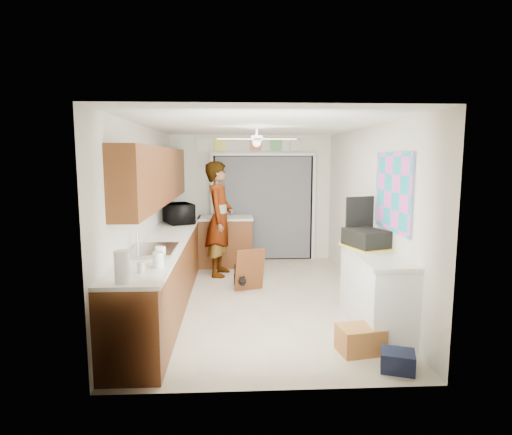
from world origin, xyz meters
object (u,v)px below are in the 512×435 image
object	(u,v)px
paper_towel_roll	(122,267)
suitcase	(366,238)
man	(219,219)
navy_crate	(398,361)
dog	(240,276)
cup	(160,251)
microwave	(179,213)
cardboard_box	(360,339)

from	to	relation	value
paper_towel_roll	suitcase	xyz separation A→B (m)	(2.66, 1.41, -0.04)
man	navy_crate	bearing A→B (deg)	-143.40
man	dog	distance (m)	1.16
cup	microwave	bearing A→B (deg)	92.09
navy_crate	man	bearing A→B (deg)	117.47
microwave	suitcase	bearing A→B (deg)	-153.50
suitcase	man	size ratio (longest dim) A/B	0.26
navy_crate	cardboard_box	bearing A→B (deg)	121.33
man	paper_towel_roll	bearing A→B (deg)	177.31
microwave	dog	distance (m)	1.54
cup	suitcase	distance (m)	2.53
suitcase	cardboard_box	xyz separation A→B (m)	(-0.32, -0.95, -0.91)
microwave	cup	xyz separation A→B (m)	(0.09, -2.43, -0.12)
navy_crate	paper_towel_roll	bearing A→B (deg)	-178.90
cup	suitcase	xyz separation A→B (m)	(2.51, 0.33, 0.06)
paper_towel_roll	navy_crate	xyz separation A→B (m)	(2.59, 0.05, -0.99)
paper_towel_roll	man	size ratio (longest dim) A/B	0.15
cup	navy_crate	xyz separation A→B (m)	(2.44, -1.03, -0.89)
microwave	cardboard_box	distance (m)	3.93
microwave	dog	xyz separation A→B (m)	(1.03, -0.68, -0.92)
man	microwave	bearing A→B (deg)	105.83
navy_crate	dog	xyz separation A→B (m)	(-1.50, 2.78, 0.09)
paper_towel_roll	cup	bearing A→B (deg)	81.84
microwave	suitcase	size ratio (longest dim) A/B	1.17
cup	dog	bearing A→B (deg)	61.81
cup	paper_towel_roll	bearing A→B (deg)	-98.16
navy_crate	suitcase	bearing A→B (deg)	87.05
navy_crate	man	xyz separation A→B (m)	(-1.84, 3.54, 0.90)
microwave	navy_crate	size ratio (longest dim) A/B	1.93
suitcase	man	bearing A→B (deg)	112.07
dog	microwave	bearing A→B (deg)	139.48
cup	dog	world-z (taller)	cup
microwave	paper_towel_roll	xyz separation A→B (m)	(-0.07, -3.51, -0.02)
microwave	man	world-z (taller)	man
suitcase	dog	xyz separation A→B (m)	(-1.57, 1.42, -0.86)
cardboard_box	microwave	bearing A→B (deg)	126.73
cardboard_box	navy_crate	xyz separation A→B (m)	(0.25, -0.41, -0.04)
cup	man	bearing A→B (deg)	76.63
suitcase	dog	world-z (taller)	suitcase
navy_crate	microwave	bearing A→B (deg)	126.13
dog	paper_towel_roll	bearing A→B (deg)	-118.17
navy_crate	man	size ratio (longest dim) A/B	0.16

